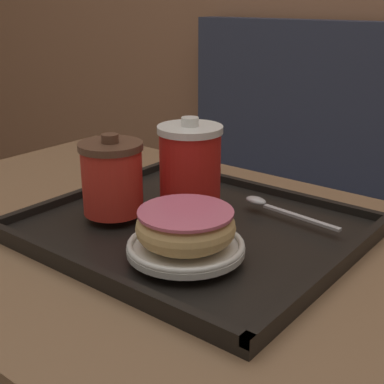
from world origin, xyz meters
TOP-DOWN VIEW (x-y plane):
  - booth_bench at (-0.12, 0.87)m, footprint 1.16×0.44m
  - cafe_table at (0.00, 0.00)m, footprint 1.03×0.65m
  - serving_tray at (0.03, 0.02)m, footprint 0.45×0.39m
  - coffee_cup_front at (-0.07, -0.03)m, footprint 0.09×0.09m
  - coffee_cup_rear at (0.00, 0.06)m, footprint 0.10×0.10m
  - plate_with_chocolate_donut at (0.09, -0.07)m, footprint 0.15×0.15m
  - donut_chocolate_glazed at (0.09, -0.07)m, footprint 0.12×0.12m
  - spoon at (0.10, 0.12)m, footprint 0.16×0.03m

SIDE VIEW (x-z plane):
  - booth_bench at x=-0.12m, z-range -0.18..0.82m
  - cafe_table at x=0.00m, z-range 0.22..0.96m
  - serving_tray at x=0.03m, z-range 0.74..0.76m
  - spoon at x=0.10m, z-range 0.77..0.78m
  - plate_with_chocolate_donut at x=0.09m, z-range 0.77..0.78m
  - donut_chocolate_glazed at x=0.09m, z-range 0.78..0.82m
  - coffee_cup_front at x=-0.07m, z-range 0.76..0.88m
  - coffee_cup_rear at x=0.00m, z-range 0.76..0.90m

